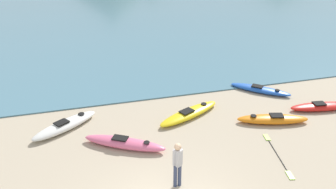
{
  "coord_description": "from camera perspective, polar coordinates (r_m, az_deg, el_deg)",
  "views": [
    {
      "loc": [
        -1.87,
        -6.74,
        7.25
      ],
      "look_at": [
        1.93,
        6.86,
        0.5
      ],
      "focal_mm": 35.0,
      "sensor_mm": 36.0,
      "label": 1
    }
  ],
  "objects": [
    {
      "name": "kayak_on_sand_1",
      "position": [
        14.76,
        3.75,
        -3.28
      ],
      "size": [
        3.42,
        2.19,
        0.34
      ],
      "color": "yellow",
      "rests_on": "ground_plane"
    },
    {
      "name": "kayak_on_sand_6",
      "position": [
        17.72,
        15.73,
        0.87
      ],
      "size": [
        2.76,
        2.66,
        0.32
      ],
      "color": "blue",
      "rests_on": "ground_plane"
    },
    {
      "name": "loose_paddle",
      "position": [
        12.97,
        18.51,
        -9.91
      ],
      "size": [
        0.75,
        2.76,
        0.03
      ],
      "color": "black",
      "rests_on": "ground_plane"
    },
    {
      "name": "kayak_on_sand_0",
      "position": [
        14.43,
        -17.45,
        -5.1
      ],
      "size": [
        2.94,
        2.38,
        0.4
      ],
      "color": "white",
      "rests_on": "ground_plane"
    },
    {
      "name": "kayak_on_sand_5",
      "position": [
        12.77,
        -7.61,
        -8.35
      ],
      "size": [
        3.16,
        2.22,
        0.4
      ],
      "color": "#E5668C",
      "rests_on": "ground_plane"
    },
    {
      "name": "person_near_foreground",
      "position": [
        10.45,
        1.68,
        -11.72
      ],
      "size": [
        0.33,
        0.28,
        1.62
      ],
      "color": "#384260",
      "rests_on": "ground_plane"
    },
    {
      "name": "kayak_on_sand_4",
      "position": [
        14.95,
        17.75,
        -4.09
      ],
      "size": [
        3.17,
        1.51,
        0.37
      ],
      "color": "orange",
      "rests_on": "ground_plane"
    },
    {
      "name": "kayak_on_sand_3",
      "position": [
        16.92,
        25.18,
        -1.88
      ],
      "size": [
        3.14,
        1.14,
        0.34
      ],
      "color": "red",
      "rests_on": "ground_plane"
    }
  ]
}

